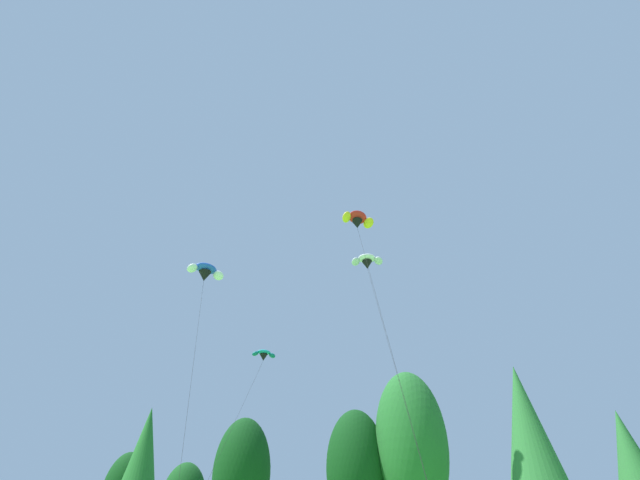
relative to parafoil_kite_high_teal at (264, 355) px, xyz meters
The scene contains 10 objects.
treeline_tree_b 17.64m from the parafoil_kite_high_teal, behind, with size 4.85×4.85×14.78m.
treeline_tree_d 10.73m from the parafoil_kite_high_teal, 145.83° to the right, with size 4.98×4.98×11.79m.
treeline_tree_e 14.21m from the parafoil_kite_high_teal, ahead, with size 4.95×4.95×11.67m.
treeline_tree_f 16.50m from the parafoil_kite_high_teal, ahead, with size 5.72×5.72×14.51m.
treeline_tree_g 24.67m from the parafoil_kite_high_teal, ahead, with size 4.49×4.49×13.15m.
treeline_tree_h 30.82m from the parafoil_kite_high_teal, ahead, with size 3.75×3.75×9.79m.
parafoil_kite_high_teal is the anchor object (origin of this frame).
parafoil_kite_mid_red_yellow 18.90m from the parafoil_kite_high_teal, 35.10° to the right, with size 7.41×10.67×22.22m.
parafoil_kite_far_blue_white 13.15m from the parafoil_kite_high_teal, 78.80° to the right, with size 8.19×8.66×19.84m.
parafoil_kite_low_white 16.02m from the parafoil_kite_high_teal, 25.67° to the right, with size 8.48×14.06×20.61m.
Camera 1 is at (10.55, 7.05, 1.83)m, focal length 26.39 mm.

